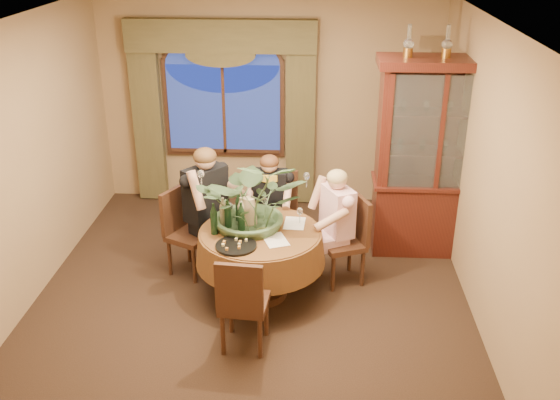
# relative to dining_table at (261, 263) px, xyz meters

# --- Properties ---
(floor) EXTENTS (5.00, 5.00, 0.00)m
(floor) POSITION_rel_dining_table_xyz_m (-0.10, 0.02, -0.38)
(floor) COLOR black
(floor) RESTS_ON ground
(wall_back) EXTENTS (4.50, 0.00, 4.50)m
(wall_back) POSITION_rel_dining_table_xyz_m (-0.10, 2.52, 1.02)
(wall_back) COLOR #957650
(wall_back) RESTS_ON ground
(wall_right) EXTENTS (0.00, 5.00, 5.00)m
(wall_right) POSITION_rel_dining_table_xyz_m (2.15, 0.02, 1.02)
(wall_right) COLOR #957650
(wall_right) RESTS_ON ground
(ceiling) EXTENTS (5.00, 5.00, 0.00)m
(ceiling) POSITION_rel_dining_table_xyz_m (-0.10, 0.02, 2.42)
(ceiling) COLOR white
(ceiling) RESTS_ON wall_back
(window) EXTENTS (1.62, 0.10, 1.32)m
(window) POSITION_rel_dining_table_xyz_m (-0.70, 2.45, 0.92)
(window) COLOR navy
(window) RESTS_ON wall_back
(arched_transom) EXTENTS (1.60, 0.06, 0.44)m
(arched_transom) POSITION_rel_dining_table_xyz_m (-0.70, 2.45, 1.71)
(arched_transom) COLOR navy
(arched_transom) RESTS_ON wall_back
(drapery_left) EXTENTS (0.38, 0.14, 2.32)m
(drapery_left) POSITION_rel_dining_table_xyz_m (-1.73, 2.40, 0.80)
(drapery_left) COLOR #453F24
(drapery_left) RESTS_ON floor
(drapery_right) EXTENTS (0.38, 0.14, 2.32)m
(drapery_right) POSITION_rel_dining_table_xyz_m (0.33, 2.40, 0.80)
(drapery_right) COLOR #453F24
(drapery_right) RESTS_ON floor
(swag_valance) EXTENTS (2.45, 0.16, 0.42)m
(swag_valance) POSITION_rel_dining_table_xyz_m (-0.70, 2.37, 1.90)
(swag_valance) COLOR #453F24
(swag_valance) RESTS_ON wall_back
(dining_table) EXTENTS (1.57, 1.57, 0.75)m
(dining_table) POSITION_rel_dining_table_xyz_m (0.00, 0.00, 0.00)
(dining_table) COLOR maroon
(dining_table) RESTS_ON floor
(china_cabinet) EXTENTS (1.42, 0.56, 2.29)m
(china_cabinet) POSITION_rel_dining_table_xyz_m (1.89, 1.11, 0.77)
(china_cabinet) COLOR #391510
(china_cabinet) RESTS_ON floor
(oil_lamp_left) EXTENTS (0.11, 0.11, 0.34)m
(oil_lamp_left) POSITION_rel_dining_table_xyz_m (1.49, 1.11, 2.09)
(oil_lamp_left) COLOR #A5722D
(oil_lamp_left) RESTS_ON china_cabinet
(oil_lamp_center) EXTENTS (0.11, 0.11, 0.34)m
(oil_lamp_center) POSITION_rel_dining_table_xyz_m (1.89, 1.11, 2.09)
(oil_lamp_center) COLOR #A5722D
(oil_lamp_center) RESTS_ON china_cabinet
(oil_lamp_right) EXTENTS (0.11, 0.11, 0.34)m
(oil_lamp_right) POSITION_rel_dining_table_xyz_m (2.28, 1.11, 2.09)
(oil_lamp_right) COLOR #A5722D
(oil_lamp_right) RESTS_ON china_cabinet
(chair_right) EXTENTS (0.54, 0.54, 0.96)m
(chair_right) POSITION_rel_dining_table_xyz_m (0.85, 0.33, 0.10)
(chair_right) COLOR black
(chair_right) RESTS_ON floor
(chair_back_right) EXTENTS (0.47, 0.47, 0.96)m
(chair_back_right) POSITION_rel_dining_table_xyz_m (0.11, 0.94, 0.10)
(chair_back_right) COLOR black
(chair_back_right) RESTS_ON floor
(chair_back) EXTENTS (0.57, 0.57, 0.96)m
(chair_back) POSITION_rel_dining_table_xyz_m (-0.81, 0.41, 0.10)
(chair_back) COLOR black
(chair_back) RESTS_ON floor
(chair_front_left) EXTENTS (0.45, 0.45, 0.96)m
(chair_front_left) POSITION_rel_dining_table_xyz_m (-0.07, -0.86, 0.10)
(chair_front_left) COLOR black
(chair_front_left) RESTS_ON floor
(person_pink) EXTENTS (0.58, 0.60, 1.28)m
(person_pink) POSITION_rel_dining_table_xyz_m (0.79, 0.40, 0.27)
(person_pink) COLOR beige
(person_pink) RESTS_ON floor
(person_back) EXTENTS (0.70, 0.70, 1.45)m
(person_back) POSITION_rel_dining_table_xyz_m (-0.64, 0.52, 0.35)
(person_back) COLOR black
(person_back) RESTS_ON floor
(person_scarf) EXTENTS (0.46, 0.43, 1.25)m
(person_scarf) POSITION_rel_dining_table_xyz_m (0.03, 0.89, 0.25)
(person_scarf) COLOR black
(person_scarf) RESTS_ON floor
(stoneware_vase) EXTENTS (0.17, 0.17, 0.31)m
(stoneware_vase) POSITION_rel_dining_table_xyz_m (-0.12, 0.12, 0.53)
(stoneware_vase) COLOR #9A825E
(stoneware_vase) RESTS_ON dining_table
(centerpiece_plant) EXTENTS (1.09, 1.21, 0.94)m
(centerpiece_plant) POSITION_rel_dining_table_xyz_m (-0.08, 0.12, 1.05)
(centerpiece_plant) COLOR #3E5B38
(centerpiece_plant) RESTS_ON dining_table
(olive_bowl) EXTENTS (0.16, 0.16, 0.05)m
(olive_bowl) POSITION_rel_dining_table_xyz_m (0.04, -0.09, 0.40)
(olive_bowl) COLOR #586131
(olive_bowl) RESTS_ON dining_table
(cheese_platter) EXTENTS (0.40, 0.40, 0.02)m
(cheese_platter) POSITION_rel_dining_table_xyz_m (-0.20, -0.35, 0.39)
(cheese_platter) COLOR black
(cheese_platter) RESTS_ON dining_table
(wine_bottle_0) EXTENTS (0.07, 0.07, 0.33)m
(wine_bottle_0) POSITION_rel_dining_table_xyz_m (-0.24, 0.19, 0.54)
(wine_bottle_0) COLOR black
(wine_bottle_0) RESTS_ON dining_table
(wine_bottle_1) EXTENTS (0.07, 0.07, 0.33)m
(wine_bottle_1) POSITION_rel_dining_table_xyz_m (-0.38, 0.06, 0.54)
(wine_bottle_1) COLOR tan
(wine_bottle_1) RESTS_ON dining_table
(wine_bottle_2) EXTENTS (0.07, 0.07, 0.33)m
(wine_bottle_2) POSITION_rel_dining_table_xyz_m (-0.18, -0.05, 0.54)
(wine_bottle_2) COLOR black
(wine_bottle_2) RESTS_ON dining_table
(wine_bottle_3) EXTENTS (0.07, 0.07, 0.33)m
(wine_bottle_3) POSITION_rel_dining_table_xyz_m (-0.45, -0.08, 0.54)
(wine_bottle_3) COLOR black
(wine_bottle_3) RESTS_ON dining_table
(wine_bottle_4) EXTENTS (0.07, 0.07, 0.33)m
(wine_bottle_4) POSITION_rel_dining_table_xyz_m (-0.20, 0.08, 0.54)
(wine_bottle_4) COLOR tan
(wine_bottle_4) RESTS_ON dining_table
(wine_bottle_5) EXTENTS (0.07, 0.07, 0.33)m
(wine_bottle_5) POSITION_rel_dining_table_xyz_m (-0.32, 0.01, 0.54)
(wine_bottle_5) COLOR black
(wine_bottle_5) RESTS_ON dining_table
(tasting_paper_0) EXTENTS (0.30, 0.36, 0.00)m
(tasting_paper_0) POSITION_rel_dining_table_xyz_m (0.17, -0.19, 0.38)
(tasting_paper_0) COLOR white
(tasting_paper_0) RESTS_ON dining_table
(tasting_paper_1) EXTENTS (0.23, 0.31, 0.00)m
(tasting_paper_1) POSITION_rel_dining_table_xyz_m (0.34, 0.19, 0.38)
(tasting_paper_1) COLOR white
(tasting_paper_1) RESTS_ON dining_table
(wine_glass_person_pink) EXTENTS (0.07, 0.07, 0.18)m
(wine_glass_person_pink) POSITION_rel_dining_table_xyz_m (0.39, 0.20, 0.46)
(wine_glass_person_pink) COLOR silver
(wine_glass_person_pink) RESTS_ON dining_table
(wine_glass_person_back) EXTENTS (0.07, 0.07, 0.18)m
(wine_glass_person_back) POSITION_rel_dining_table_xyz_m (-0.34, 0.28, 0.46)
(wine_glass_person_back) COLOR silver
(wine_glass_person_back) RESTS_ON dining_table
(wine_glass_person_scarf) EXTENTS (0.07, 0.07, 0.18)m
(wine_glass_person_scarf) POSITION_rel_dining_table_xyz_m (0.01, 0.44, 0.46)
(wine_glass_person_scarf) COLOR silver
(wine_glass_person_scarf) RESTS_ON dining_table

